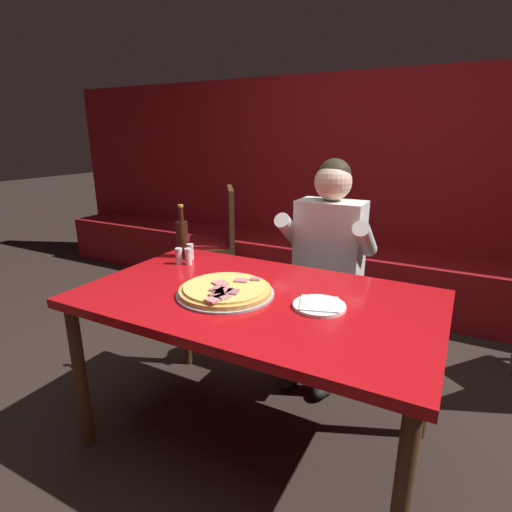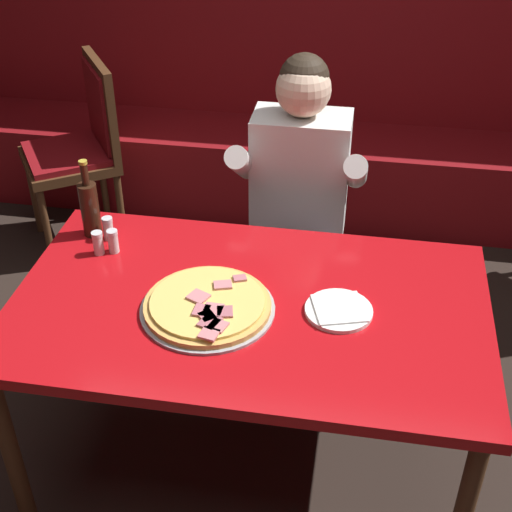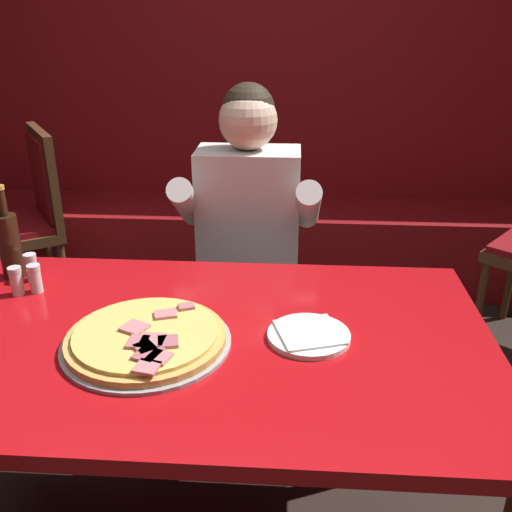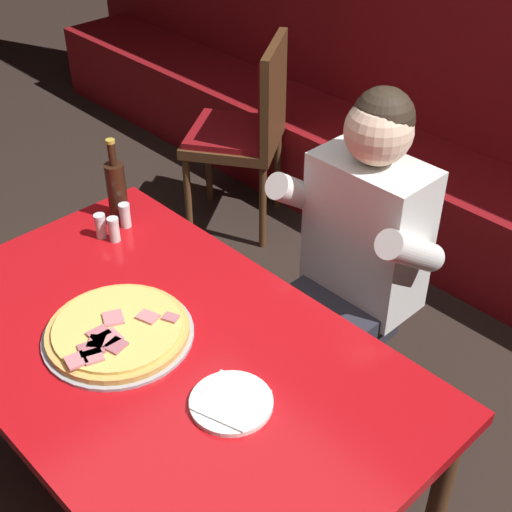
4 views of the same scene
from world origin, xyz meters
TOP-DOWN VIEW (x-y plane):
  - ground_plane at (0.00, 0.00)m, footprint 24.00×24.00m
  - booth_wall_panel at (0.00, 2.18)m, footprint 6.80×0.16m
  - booth_bench at (0.00, 1.86)m, footprint 6.46×0.48m
  - main_dining_table at (0.00, 0.00)m, footprint 1.50×0.90m
  - pizza at (-0.12, -0.06)m, footprint 0.42×0.42m
  - plate_white_paper at (0.28, 0.00)m, footprint 0.21×0.21m
  - beer_bottle at (-0.62, 0.30)m, footprint 0.07×0.07m
  - shaker_red_pepper_flakes at (-0.55, 0.28)m, footprint 0.04×0.04m
  - shaker_oregano at (-0.51, 0.20)m, footprint 0.04×0.04m
  - shaker_black_pepper at (-0.56, 0.18)m, footprint 0.04×0.04m
  - diner_seated_blue_shirt at (0.07, 0.71)m, footprint 0.53×0.53m
  - dining_chair_near_left at (-1.10, 1.36)m, footprint 0.61×0.61m

SIDE VIEW (x-z plane):
  - ground_plane at x=0.00m, z-range 0.00..0.00m
  - booth_bench at x=0.00m, z-range 0.00..0.46m
  - dining_chair_near_left at x=-1.10m, z-range 0.09..1.06m
  - main_dining_table at x=0.00m, z-range 0.30..1.05m
  - diner_seated_blue_shirt at x=0.07m, z-range 0.07..1.34m
  - plate_white_paper at x=0.28m, z-range 0.74..0.76m
  - pizza at x=-0.12m, z-range 0.74..0.79m
  - shaker_red_pepper_flakes at x=-0.55m, z-range 0.74..0.83m
  - shaker_oregano at x=-0.51m, z-range 0.74..0.83m
  - shaker_black_pepper at x=-0.56m, z-range 0.74..0.83m
  - beer_bottle at x=-0.62m, z-range 0.71..1.00m
  - booth_wall_panel at x=0.00m, z-range 0.00..1.90m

